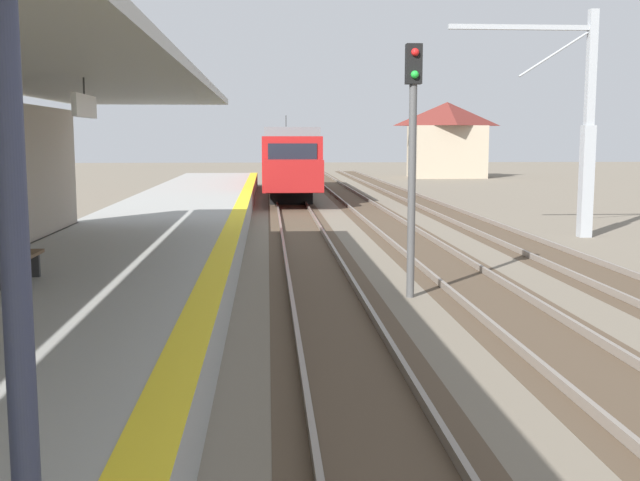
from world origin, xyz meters
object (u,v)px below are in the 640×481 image
approaching_train (288,158)px  rail_signal_post (412,144)px  distant_trackside_house (447,138)px  platform_bench (13,255)px  catenary_pylon_far_side (580,130)px

approaching_train → rail_signal_post: rail_signal_post is taller
rail_signal_post → distant_trackside_house: distant_trackside_house is taller
platform_bench → distant_trackside_house: 56.57m
catenary_pylon_far_side → distant_trackside_house: bearing=83.1°
rail_signal_post → catenary_pylon_far_side: (7.41, 9.61, 0.41)m
approaching_train → distant_trackside_house: size_ratio=2.97×
catenary_pylon_far_side → platform_bench: catenary_pylon_far_side is taller
approaching_train → distant_trackside_house: (14.11, 20.47, 1.16)m
rail_signal_post → distant_trackside_house: (12.34, 50.31, 0.14)m
catenary_pylon_far_side → rail_signal_post: bearing=-127.6°
distant_trackside_house → rail_signal_post: bearing=-103.8°
approaching_train → rail_signal_post: size_ratio=3.77×
approaching_train → platform_bench: approaching_train is taller
distant_trackside_house → platform_bench: bearing=-110.2°
distant_trackside_house → approaching_train: bearing=-124.6°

